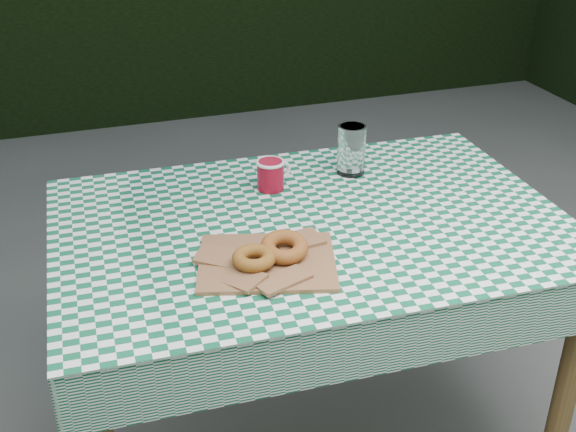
% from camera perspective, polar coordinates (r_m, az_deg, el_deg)
% --- Properties ---
extents(table, '(1.31, 0.90, 0.75)m').
position_cam_1_polar(table, '(2.06, 1.70, -9.69)').
color(table, brown).
rests_on(table, ground).
extents(tablecloth, '(1.33, 0.92, 0.01)m').
position_cam_1_polar(tablecloth, '(1.86, 1.87, -0.45)').
color(tablecloth, '#0D5736').
rests_on(tablecloth, table).
extents(paper_bag, '(0.37, 0.33, 0.02)m').
position_cam_1_polar(paper_bag, '(1.67, -1.66, -3.55)').
color(paper_bag, '#9A6943').
rests_on(paper_bag, tablecloth).
extents(bagel_front, '(0.12, 0.12, 0.03)m').
position_cam_1_polar(bagel_front, '(1.63, -2.70, -3.32)').
color(bagel_front, '#9C6920').
rests_on(bagel_front, paper_bag).
extents(bagel_back, '(0.12, 0.12, 0.03)m').
position_cam_1_polar(bagel_back, '(1.67, -0.30, -2.45)').
color(bagel_back, '#A45421').
rests_on(bagel_back, paper_bag).
extents(coffee_mug, '(0.19, 0.19, 0.08)m').
position_cam_1_polar(coffee_mug, '(2.00, -1.39, 3.24)').
color(coffee_mug, maroon).
rests_on(coffee_mug, tablecloth).
extents(drinking_glass, '(0.10, 0.10, 0.15)m').
position_cam_1_polar(drinking_glass, '(2.09, 5.01, 5.23)').
color(drinking_glass, white).
rests_on(drinking_glass, tablecloth).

